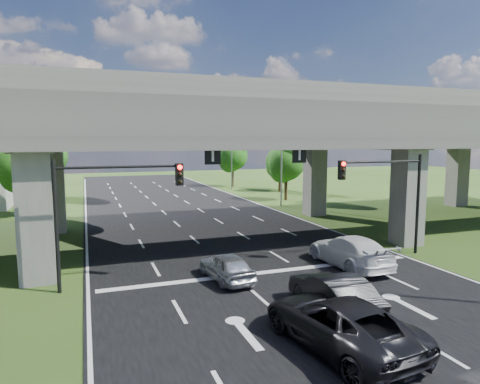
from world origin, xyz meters
TOP-DOWN VIEW (x-y plane):
  - ground at (0.00, 0.00)m, footprint 160.00×160.00m
  - road at (0.00, 10.00)m, footprint 18.00×120.00m
  - overpass at (0.00, 12.00)m, footprint 80.00×15.00m
  - signal_right at (7.82, 3.94)m, footprint 5.76×0.54m
  - signal_left at (-7.82, 3.94)m, footprint 5.76×0.54m
  - streetlight_far at (10.10, 24.00)m, footprint 3.38×0.25m
  - streetlight_beyond at (10.10, 40.00)m, footprint 3.38×0.25m
  - tree_left_near at (-13.95, 26.00)m, footprint 4.50×4.50m
  - tree_left_mid at (-16.95, 34.00)m, footprint 3.91×3.90m
  - tree_left_far at (-12.95, 42.00)m, footprint 4.80×4.80m
  - tree_right_near at (13.05, 28.00)m, footprint 4.20×4.20m
  - tree_right_mid at (16.05, 36.00)m, footprint 3.91×3.90m
  - tree_right_far at (12.05, 44.00)m, footprint 4.50×4.50m
  - car_silver at (-2.42, 3.00)m, footprint 2.03×4.13m
  - car_dark at (0.26, -2.28)m, footprint 1.88×4.93m
  - car_white at (4.58, 3.00)m, footprint 2.38×5.76m
  - car_trailing at (-1.07, -4.72)m, footprint 3.51×6.30m

SIDE VIEW (x-z plane):
  - ground at x=0.00m, z-range 0.00..0.00m
  - road at x=0.00m, z-range 0.00..0.03m
  - car_silver at x=-2.42m, z-range 0.03..1.38m
  - car_dark at x=0.26m, z-range 0.03..1.64m
  - car_white at x=4.58m, z-range 0.03..1.70m
  - car_trailing at x=-1.07m, z-range 0.03..1.70m
  - tree_left_mid at x=-16.95m, z-range 0.79..7.55m
  - tree_right_mid at x=16.05m, z-range 0.79..7.55m
  - signal_right at x=7.82m, z-range 1.19..7.19m
  - signal_left at x=-7.82m, z-range 1.19..7.19m
  - tree_right_near at x=13.05m, z-range 0.86..8.14m
  - tree_left_near at x=-13.95m, z-range 0.92..8.72m
  - tree_right_far at x=12.05m, z-range 0.92..8.72m
  - tree_left_far at x=-12.95m, z-range 0.98..9.30m
  - streetlight_far at x=10.10m, z-range 0.85..10.85m
  - streetlight_beyond at x=10.10m, z-range 0.85..10.85m
  - overpass at x=0.00m, z-range 2.92..12.92m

